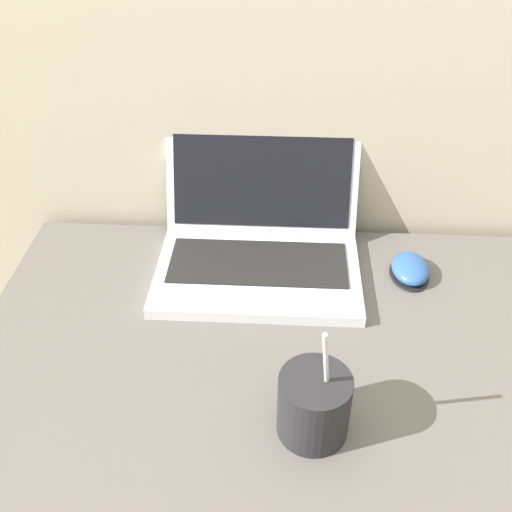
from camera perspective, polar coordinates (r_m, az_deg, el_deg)
name	(u,v)px	position (r m, az deg, el deg)	size (l,w,h in m)	color
desk	(287,492)	(1.21, 2.93, -21.53)	(1.00, 0.69, 0.72)	#5B5651
laptop	(259,231)	(1.07, 0.33, 2.40)	(0.36, 0.33, 0.25)	silver
drink_cup	(314,404)	(0.80, 5.55, -13.85)	(0.10, 0.10, 0.20)	#232326
computer_mouse	(410,269)	(1.09, 14.46, -1.24)	(0.07, 0.10, 0.03)	black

